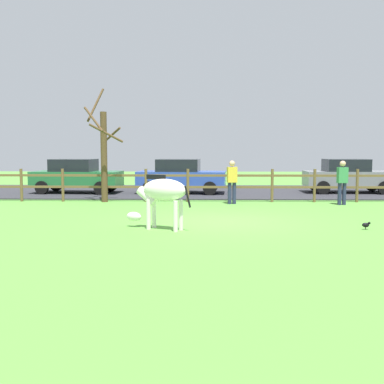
# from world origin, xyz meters

# --- Properties ---
(ground_plane) EXTENTS (60.00, 60.00, 0.00)m
(ground_plane) POSITION_xyz_m (0.00, 0.00, 0.00)
(ground_plane) COLOR #549338
(parking_asphalt) EXTENTS (28.00, 7.40, 0.05)m
(parking_asphalt) POSITION_xyz_m (0.00, 9.30, 0.03)
(parking_asphalt) COLOR #2D2D33
(parking_asphalt) RESTS_ON ground_plane
(paddock_fence) EXTENTS (21.54, 0.11, 1.30)m
(paddock_fence) POSITION_xyz_m (-0.29, 5.00, 0.73)
(paddock_fence) COLOR brown
(paddock_fence) RESTS_ON ground_plane
(bare_tree) EXTENTS (1.58, 1.52, 4.46)m
(bare_tree) POSITION_xyz_m (-4.39, 4.88, 1.97)
(bare_tree) COLOR #513A23
(bare_tree) RESTS_ON ground_plane
(zebra) EXTENTS (1.79, 1.09, 1.41)m
(zebra) POSITION_xyz_m (-1.58, -1.41, 0.93)
(zebra) COLOR white
(zebra) RESTS_ON ground_plane
(crow_on_grass) EXTENTS (0.21, 0.10, 0.20)m
(crow_on_grass) POSITION_xyz_m (3.68, -1.31, 0.13)
(crow_on_grass) COLOR black
(crow_on_grass) RESTS_ON ground_plane
(parked_car_blue) EXTENTS (4.12, 2.13, 1.56)m
(parked_car_blue) POSITION_xyz_m (-1.54, 8.18, 0.84)
(parked_car_blue) COLOR #2D4CAD
(parked_car_blue) RESTS_ON parking_asphalt
(parked_car_grey) EXTENTS (4.04, 1.96, 1.56)m
(parked_car_grey) POSITION_xyz_m (6.20, 8.55, 0.84)
(parked_car_grey) COLOR slate
(parked_car_grey) RESTS_ON parking_asphalt
(parked_car_green) EXTENTS (4.11, 2.11, 1.56)m
(parked_car_green) POSITION_xyz_m (-6.37, 8.21, 0.84)
(parked_car_green) COLOR #236B38
(parked_car_green) RESTS_ON parking_asphalt
(visitor_left_of_tree) EXTENTS (0.39, 0.28, 1.64)m
(visitor_left_of_tree) POSITION_xyz_m (0.57, 4.30, 0.91)
(visitor_left_of_tree) COLOR #232847
(visitor_left_of_tree) RESTS_ON ground_plane
(visitor_right_of_tree) EXTENTS (0.39, 0.27, 1.64)m
(visitor_right_of_tree) POSITION_xyz_m (4.64, 4.11, 0.91)
(visitor_right_of_tree) COLOR #232847
(visitor_right_of_tree) RESTS_ON ground_plane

